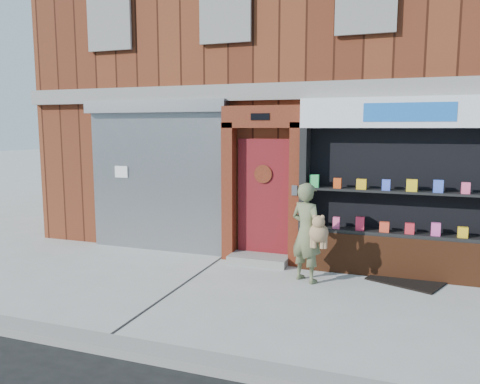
% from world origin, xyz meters
% --- Properties ---
extents(ground, '(80.00, 80.00, 0.00)m').
position_xyz_m(ground, '(0.00, 0.00, 0.00)').
color(ground, '#9E9E99').
rests_on(ground, ground).
extents(curb, '(60.00, 0.30, 0.12)m').
position_xyz_m(curb, '(0.00, -2.15, 0.06)').
color(curb, gray).
rests_on(curb, ground).
extents(building, '(12.00, 8.16, 8.00)m').
position_xyz_m(building, '(-0.00, 5.99, 4.00)').
color(building, '#562313').
rests_on(building, ground).
extents(shutter_bay, '(3.10, 0.30, 3.04)m').
position_xyz_m(shutter_bay, '(-3.00, 1.93, 1.72)').
color(shutter_bay, gray).
rests_on(shutter_bay, ground).
extents(red_door_bay, '(1.52, 0.58, 2.90)m').
position_xyz_m(red_door_bay, '(-0.75, 1.86, 1.46)').
color(red_door_bay, '#4B190C').
rests_on(red_door_bay, ground).
extents(pharmacy_bay, '(3.50, 0.41, 3.00)m').
position_xyz_m(pharmacy_bay, '(1.75, 1.81, 1.37)').
color(pharmacy_bay, '#582A15').
rests_on(pharmacy_bay, ground).
extents(woman, '(0.74, 0.64, 1.63)m').
position_xyz_m(woman, '(0.30, 0.99, 0.82)').
color(woman, '#616945').
rests_on(woman, ground).
extents(doormat, '(1.32, 1.14, 0.03)m').
position_xyz_m(doormat, '(1.84, 1.55, 0.01)').
color(doormat, black).
rests_on(doormat, ground).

